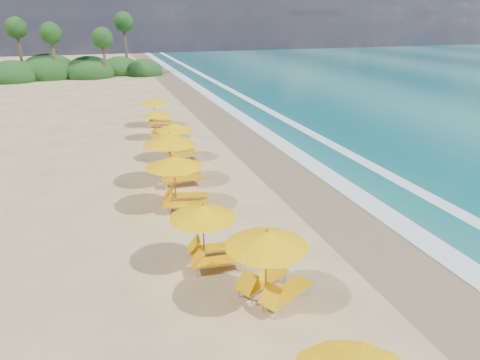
% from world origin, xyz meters
% --- Properties ---
extents(ground, '(160.00, 160.00, 0.00)m').
position_xyz_m(ground, '(0.00, 0.00, 0.00)').
color(ground, '#D1B67B').
rests_on(ground, ground).
extents(wet_sand, '(4.00, 160.00, 0.01)m').
position_xyz_m(wet_sand, '(4.00, 0.00, 0.01)').
color(wet_sand, '#897351').
rests_on(wet_sand, ground).
extents(surf_foam, '(4.00, 160.00, 0.01)m').
position_xyz_m(surf_foam, '(6.70, 0.00, 0.03)').
color(surf_foam, white).
rests_on(surf_foam, ground).
extents(station_2, '(3.17, 3.17, 2.39)m').
position_xyz_m(station_2, '(-1.26, -6.61, 1.34)').
color(station_2, olive).
rests_on(station_2, ground).
extents(station_3, '(2.52, 2.36, 2.24)m').
position_xyz_m(station_3, '(-2.44, -4.18, 1.25)').
color(station_3, olive).
rests_on(station_3, ground).
extents(station_4, '(2.97, 2.86, 2.42)m').
position_xyz_m(station_4, '(-2.50, 0.56, 1.36)').
color(station_4, olive).
rests_on(station_4, ground).
extents(station_5, '(2.78, 2.56, 2.60)m').
position_xyz_m(station_5, '(-2.17, 3.56, 1.46)').
color(station_5, olive).
rests_on(station_5, ground).
extents(station_6, '(2.50, 2.35, 2.19)m').
position_xyz_m(station_6, '(-1.31, 7.31, 1.23)').
color(station_6, olive).
rests_on(station_6, ground).
extents(station_7, '(2.38, 2.26, 2.00)m').
position_xyz_m(station_7, '(-1.69, 12.00, 1.12)').
color(station_7, olive).
rests_on(station_7, ground).
extents(station_8, '(2.73, 2.68, 2.12)m').
position_xyz_m(station_8, '(-1.39, 15.54, 1.19)').
color(station_8, olive).
rests_on(station_8, ground).
extents(treeline, '(25.80, 8.80, 9.74)m').
position_xyz_m(treeline, '(-9.94, 45.51, 1.00)').
color(treeline, '#163D14').
rests_on(treeline, ground).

